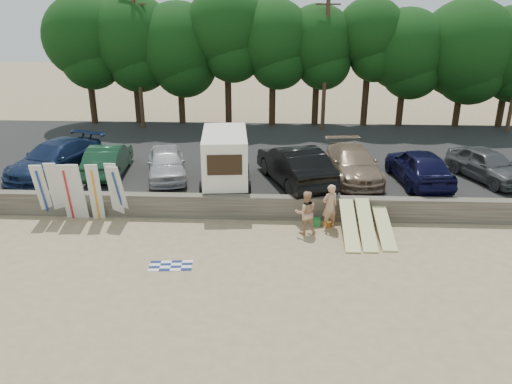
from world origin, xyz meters
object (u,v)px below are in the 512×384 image
Objects in this scene: car_5 at (419,166)px; box_trailer at (225,156)px; car_0 at (55,159)px; car_3 at (295,165)px; car_4 at (353,163)px; cooler at (316,222)px; car_6 at (487,165)px; car_2 at (166,163)px; beachgoer_b at (306,213)px; car_1 at (108,159)px; beachgoer_a at (330,206)px.

box_trailer is at bearing -1.96° from car_5.
car_0 is 1.02× the size of car_3.
car_4 is at bearing 177.08° from car_3.
car_5 is 12.80× the size of cooler.
car_6 reaches higher than cooler.
car_2 is at bearing 157.17° from box_trailer.
car_4 is 5.40m from beachgoer_b.
car_6 is (15.25, 0.44, 0.01)m from car_2.
car_0 is at bearing 165.80° from cooler.
car_4 is (14.43, 0.17, -0.06)m from car_0.
car_2 is 0.99× the size of car_6.
car_6 is at bearing 165.23° from car_3.
car_1 is 11.30m from beachgoer_a.
cooler is at bearing 28.71° from car_5.
car_1 is 1.04× the size of car_2.
box_trailer is 0.84× the size of car_5.
car_0 is at bearing -29.92° from beachgoer_b.
car_3 is 2.95m from car_4.
car_1 is 10.82m from cooler.
car_6 is 8.89m from beachgoer_a.
beachgoer_b reaches higher than cooler.
car_4 is 2.88× the size of beachgoer_b.
car_2 is at bearing 165.55° from car_1.
beachgoer_b is (3.54, -3.50, -1.20)m from box_trailer.
car_6 is at bearing -177.47° from beachgoer_a.
box_trailer is 0.93× the size of car_6.
car_5 reaches higher than beachgoer_a.
car_5 is 6.18m from cooler.
car_2 reaches higher than beachgoer_a.
car_0 is at bearing 159.85° from car_6.
beachgoer_b is at bearing 3.49° from beachgoer_a.
cooler is at bearing -131.66° from beachgoer_b.
car_4 is at bearing 6.49° from box_trailer.
box_trailer is 0.94× the size of car_2.
beachgoer_b is at bearing -50.33° from box_trailer.
box_trailer is 2.29× the size of beachgoer_b.
car_2 is 0.85× the size of car_4.
car_0 is at bearing 166.83° from box_trailer.
car_5 is at bearing 162.50° from car_3.
beachgoer_a is at bearing 33.11° from car_5.
car_1 is at bearing 160.47° from cooler.
beachgoer_b is at bearing 74.51° from car_3.
car_5 reaches higher than car_4.
car_1 reaches higher than car_2.
car_2 is (5.52, -0.21, -0.07)m from car_0.
car_6 is at bearing 174.33° from car_1.
cooler is (0.48, 0.74, -0.73)m from beachgoer_b.
car_5 is at bearing -166.66° from beachgoer_a.
car_4 is 4.49m from beachgoer_a.
car_2 is 7.85m from beachgoer_b.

